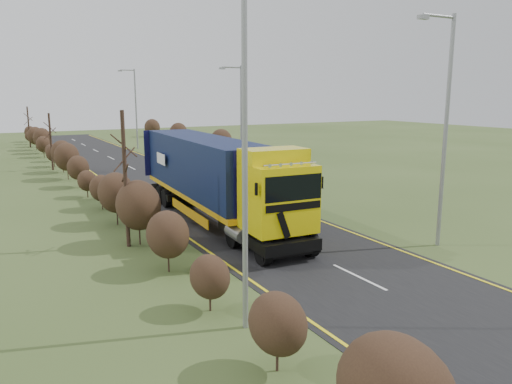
{
  "coord_description": "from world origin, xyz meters",
  "views": [
    {
      "loc": [
        -11.84,
        -17.6,
        6.73
      ],
      "look_at": [
        0.0,
        3.96,
        1.87
      ],
      "focal_mm": 35.0,
      "sensor_mm": 36.0,
      "label": 1
    }
  ],
  "objects_px": {
    "car_red_hatchback": "(239,167)",
    "car_blue_sedan": "(203,159)",
    "speed_sign": "(242,166)",
    "lorry": "(213,174)",
    "streetlight_near": "(444,122)"
  },
  "relations": [
    {
      "from": "car_red_hatchback",
      "to": "car_blue_sedan",
      "type": "bearing_deg",
      "value": -93.03
    },
    {
      "from": "car_red_hatchback",
      "to": "car_blue_sedan",
      "type": "distance_m",
      "value": 5.87
    },
    {
      "from": "streetlight_near",
      "to": "speed_sign",
      "type": "height_order",
      "value": "streetlight_near"
    },
    {
      "from": "car_red_hatchback",
      "to": "speed_sign",
      "type": "xyz_separation_m",
      "value": [
        -1.77,
        -4.01,
        0.73
      ]
    },
    {
      "from": "lorry",
      "to": "car_blue_sedan",
      "type": "distance_m",
      "value": 20.56
    },
    {
      "from": "car_red_hatchback",
      "to": "streetlight_near",
      "type": "bearing_deg",
      "value": 75.64
    },
    {
      "from": "lorry",
      "to": "streetlight_near",
      "type": "relative_size",
      "value": 1.63
    },
    {
      "from": "car_red_hatchback",
      "to": "streetlight_near",
      "type": "relative_size",
      "value": 0.39
    },
    {
      "from": "lorry",
      "to": "car_red_hatchback",
      "type": "distance_m",
      "value": 15.75
    },
    {
      "from": "streetlight_near",
      "to": "car_red_hatchback",
      "type": "bearing_deg",
      "value": 86.69
    },
    {
      "from": "car_blue_sedan",
      "to": "speed_sign",
      "type": "bearing_deg",
      "value": 103.59
    },
    {
      "from": "car_blue_sedan",
      "to": "car_red_hatchback",
      "type": "bearing_deg",
      "value": 117.16
    },
    {
      "from": "lorry",
      "to": "car_red_hatchback",
      "type": "xyz_separation_m",
      "value": [
        8.26,
        13.27,
        -1.9
      ]
    },
    {
      "from": "speed_sign",
      "to": "car_blue_sedan",
      "type": "bearing_deg",
      "value": 84.46
    },
    {
      "from": "car_red_hatchback",
      "to": "speed_sign",
      "type": "relative_size",
      "value": 1.91
    }
  ]
}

